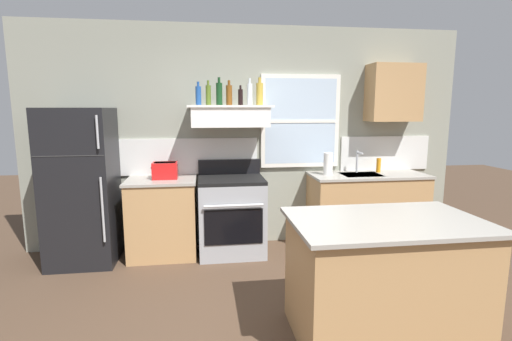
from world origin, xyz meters
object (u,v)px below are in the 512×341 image
object	(u,v)px
paper_towel_roll	(328,164)
bottle_champagne_gold_foil	(260,94)
stove_range	(231,215)
bottle_blue_liqueur	(198,95)
bottle_olive_oil_square	(208,95)
dish_soap_bottle	(379,165)
bottle_dark_green_wine	(219,94)
bottle_clear_tall	(250,94)
bottle_amber_wine	(229,95)
bottle_balsamic_dark	(240,97)
toaster	(165,170)
refrigerator	(82,187)
kitchen_island	(383,278)

from	to	relation	value
paper_towel_roll	bottle_champagne_gold_foil	bearing A→B (deg)	175.92
stove_range	bottle_blue_liqueur	bearing A→B (deg)	156.26
bottle_blue_liqueur	bottle_champagne_gold_foil	size ratio (longest dim) A/B	0.84
bottle_olive_oil_square	dish_soap_bottle	distance (m)	2.29
paper_towel_roll	bottle_dark_green_wine	bearing A→B (deg)	177.64
bottle_blue_liqueur	bottle_clear_tall	distance (m)	0.59
bottle_amber_wine	paper_towel_roll	bearing A→B (deg)	-3.94
bottle_olive_oil_square	paper_towel_roll	distance (m)	1.64
bottle_amber_wine	bottle_balsamic_dark	size ratio (longest dim) A/B	1.24
toaster	bottle_blue_liqueur	bearing A→B (deg)	13.29
paper_towel_roll	dish_soap_bottle	world-z (taller)	paper_towel_roll
bottle_amber_wine	bottle_blue_liqueur	bearing A→B (deg)	173.94
refrigerator	bottle_olive_oil_square	size ratio (longest dim) A/B	6.13
stove_range	bottle_blue_liqueur	xyz separation A→B (m)	(-0.36, 0.16, 1.39)
bottle_blue_liqueur	bottle_champagne_gold_foil	world-z (taller)	bottle_champagne_gold_foil
bottle_dark_green_wine	bottle_balsamic_dark	xyz separation A→B (m)	(0.25, 0.02, -0.04)
refrigerator	paper_towel_roll	world-z (taller)	refrigerator
bottle_dark_green_wine	dish_soap_bottle	size ratio (longest dim) A/B	1.74
toaster	dish_soap_bottle	size ratio (longest dim) A/B	1.65
bottle_dark_green_wine	dish_soap_bottle	distance (m)	2.18
bottle_amber_wine	bottle_champagne_gold_foil	size ratio (longest dim) A/B	0.89
refrigerator	bottle_dark_green_wine	bearing A→B (deg)	4.25
stove_range	bottle_dark_green_wine	xyz separation A→B (m)	(-0.12, 0.09, 1.41)
bottle_clear_tall	bottle_olive_oil_square	bearing A→B (deg)	171.85
dish_soap_bottle	kitchen_island	xyz separation A→B (m)	(-0.88, -1.96, -0.54)
stove_range	bottle_amber_wine	distance (m)	1.40
stove_range	bottle_clear_tall	distance (m)	1.43
bottle_dark_green_wine	bottle_balsamic_dark	distance (m)	0.25
refrigerator	paper_towel_roll	distance (m)	2.84
toaster	bottle_amber_wine	xyz separation A→B (m)	(0.75, 0.06, 0.86)
bottle_olive_oil_square	dish_soap_bottle	size ratio (longest dim) A/B	1.55
refrigerator	bottle_olive_oil_square	bearing A→B (deg)	5.72
dish_soap_bottle	bottle_blue_liqueur	bearing A→B (deg)	179.51
toaster	bottle_champagne_gold_foil	distance (m)	1.41
bottle_blue_liqueur	bottle_amber_wine	xyz separation A→B (m)	(0.35, -0.04, 0.01)
bottle_olive_oil_square	stove_range	bearing A→B (deg)	-25.98
refrigerator	bottle_olive_oil_square	distance (m)	1.74
bottle_dark_green_wine	bottle_clear_tall	distance (m)	0.35
stove_range	dish_soap_bottle	xyz separation A→B (m)	(1.88, 0.14, 0.54)
bottle_dark_green_wine	kitchen_island	distance (m)	2.63
bottle_clear_tall	toaster	bearing A→B (deg)	179.34
refrigerator	dish_soap_bottle	size ratio (longest dim) A/B	9.53
bottle_dark_green_wine	bottle_champagne_gold_foil	size ratio (longest dim) A/B	0.98
paper_towel_roll	dish_soap_bottle	xyz separation A→B (m)	(0.70, 0.10, -0.04)
stove_range	bottle_amber_wine	bearing A→B (deg)	91.83
toaster	paper_towel_roll	world-z (taller)	paper_towel_roll
bottle_olive_oil_square	dish_soap_bottle	world-z (taller)	bottle_olive_oil_square
bottle_amber_wine	bottle_olive_oil_square	bearing A→B (deg)	-179.77
bottle_dark_green_wine	kitchen_island	xyz separation A→B (m)	(1.12, -1.92, -1.42)
refrigerator	stove_range	world-z (taller)	refrigerator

